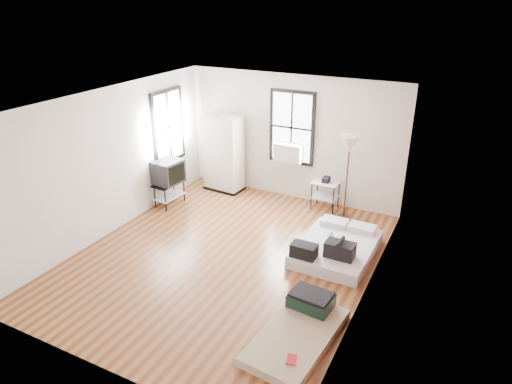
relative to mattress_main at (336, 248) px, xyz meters
The scene contains 8 objects.
ground 1.99m from the mattress_main, 151.46° to the right, with size 6.00×6.00×0.00m, color #5A2A17.
room_shell 2.27m from the mattress_main, 158.83° to the right, with size 5.02×6.02×2.80m.
mattress_main is the anchor object (origin of this frame).
mattress_bare 2.24m from the mattress_main, 84.92° to the right, with size 1.04×1.75×0.36m.
wardrobe 3.81m from the mattress_main, 152.90° to the left, with size 0.95×0.59×1.81m.
side_table 1.98m from the mattress_main, 114.74° to the left, with size 0.56×0.45×0.74m.
floor_lamp 2.09m from the mattress_main, 101.33° to the left, with size 0.38×0.38×1.79m.
tv_stand 4.02m from the mattress_main, behind, with size 0.57×0.77×1.04m.
Camera 1 is at (3.66, -6.05, 4.38)m, focal length 32.00 mm.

